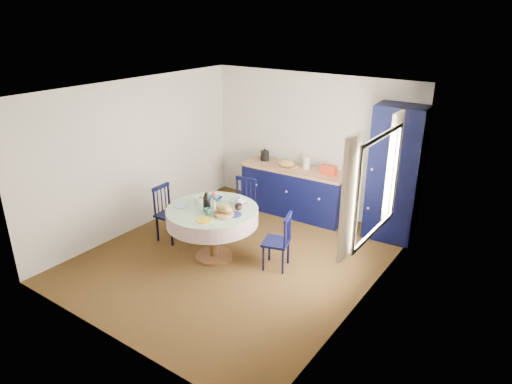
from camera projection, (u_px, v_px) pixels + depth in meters
floor at (235, 257)px, 6.91m from camera, size 4.50×4.50×0.00m
ceiling at (232, 90)px, 5.98m from camera, size 4.50×4.50×0.00m
wall_back at (310, 144)px, 8.16m from camera, size 4.00×0.02×2.50m
wall_left at (137, 156)px, 7.51m from camera, size 0.02×4.50×2.50m
wall_right at (368, 213)px, 5.38m from camera, size 0.02×4.50×2.50m
window at (376, 183)px, 5.53m from camera, size 0.10×1.74×1.45m
kitchen_counter at (294, 190)px, 8.24m from camera, size 1.98×0.70×1.12m
pantry_cabinet at (395, 174)px, 7.14m from camera, size 0.80×0.60×2.18m
dining_table at (213, 217)px, 6.63m from camera, size 1.34×1.34×1.09m
chair_left at (169, 213)px, 7.31m from camera, size 0.40×0.42×0.90m
chair_far at (242, 206)px, 7.56m from camera, size 0.46×0.44×0.92m
chair_right at (279, 241)px, 6.48m from camera, size 0.45×0.47×0.84m
mug_a at (199, 201)px, 6.72m from camera, size 0.13×0.13×0.10m
mug_b at (208, 212)px, 6.37m from camera, size 0.11×0.11×0.10m
mug_c at (239, 207)px, 6.54m from camera, size 0.11×0.11×0.09m
mug_d at (217, 196)px, 6.92m from camera, size 0.11×0.11×0.10m
cobalt_bowl at (214, 199)px, 6.86m from camera, size 0.22×0.22×0.05m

